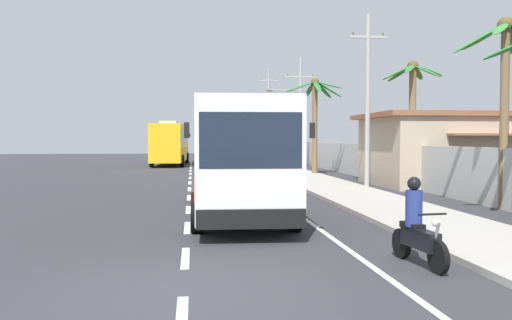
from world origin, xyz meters
TOP-DOWN VIEW (x-y plane):
  - ground_plane at (0.00, 0.00)m, footprint 160.00×160.00m
  - sidewalk_kerb at (6.80, 10.00)m, footprint 3.20×90.00m
  - lane_markings at (2.15, 14.55)m, footprint 3.64×71.00m
  - boundary_wall at (10.60, 14.00)m, footprint 0.24×60.00m
  - coach_bus_foreground at (1.64, 9.35)m, footprint 3.21×11.31m
  - coach_bus_far_lane at (-1.85, 41.46)m, footprint 3.39×10.93m
  - motorcycle_beside_bus at (4.13, 19.06)m, footprint 0.56×1.96m
  - motorcycle_trailing at (4.39, 1.42)m, footprint 0.56×1.96m
  - utility_pole_mid at (8.41, 16.80)m, footprint 1.83×0.24m
  - utility_pole_far at (8.68, 35.09)m, footprint 4.00×0.24m
  - utility_pole_distant at (8.67, 53.39)m, footprint 3.16×0.24m
  - palm_nearest at (11.10, 17.94)m, footprint 3.19×2.85m
  - palm_third at (10.58, 8.92)m, footprint 3.70×3.61m
  - palm_fourth at (8.09, 26.58)m, footprint 3.67×3.79m
  - roadside_building at (16.80, 18.49)m, footprint 15.54×7.20m

SIDE VIEW (x-z plane):
  - ground_plane at x=0.00m, z-range 0.00..0.00m
  - lane_markings at x=2.15m, z-range 0.00..0.01m
  - sidewalk_kerb at x=6.80m, z-range 0.00..0.14m
  - motorcycle_beside_bus at x=4.13m, z-range -0.16..1.51m
  - motorcycle_trailing at x=4.39m, z-range -0.16..1.51m
  - boundary_wall at x=10.60m, z-range 0.00..2.08m
  - roadside_building at x=16.80m, z-range 0.02..3.70m
  - coach_bus_foreground at x=1.64m, z-range 0.08..3.78m
  - coach_bus_far_lane at x=-1.85m, z-range 0.08..3.99m
  - palm_nearest at x=11.10m, z-range 1.13..7.42m
  - utility_pole_mid at x=8.41m, z-range 0.17..8.45m
  - palm_fourth at x=8.09m, z-range 1.27..7.61m
  - palm_third at x=10.58m, z-range 1.48..7.95m
  - utility_pole_far at x=8.68m, z-range 0.30..9.23m
  - utility_pole_distant at x=8.67m, z-range 0.31..10.53m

